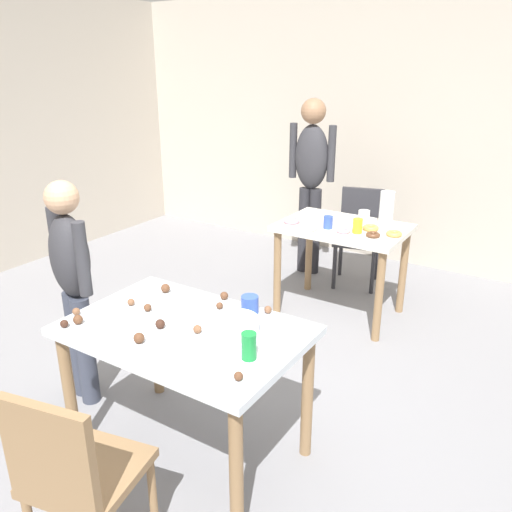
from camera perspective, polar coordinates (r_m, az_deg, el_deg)
The scene contains 36 objects.
ground_plane at distance 3.12m, azimuth -4.98°, elevation -18.27°, with size 6.40×6.40×0.00m, color gray.
wall_back at distance 5.36m, azimuth 16.16°, elevation 12.83°, with size 6.40×0.10×2.60m, color #BCB2A3.
dining_table_near at distance 2.61m, azimuth -7.73°, elevation -9.75°, with size 1.15×0.76×0.75m.
dining_table_far at distance 4.16m, azimuth 9.43°, elevation 1.69°, with size 0.97×0.68×0.75m.
chair_near_table at distance 2.24m, azimuth -19.31°, elevation -21.47°, with size 0.47×0.47×0.87m.
chair_far_table at distance 4.86m, azimuth 11.25°, elevation 2.75°, with size 0.49×0.49×0.87m.
person_girl_near at distance 3.14m, azimuth -19.49°, elevation -2.18°, with size 0.45×0.29×1.36m.
person_adult_far at distance 4.89m, azimuth 6.08°, elevation 9.26°, with size 0.45×0.23×1.65m.
mixing_bowl at distance 2.47m, azimuth -2.20°, elevation -7.62°, with size 0.22×0.22×0.07m, color white.
soda_can at distance 2.26m, azimuth -0.78°, elevation -9.84°, with size 0.07×0.07×0.12m, color #198438.
fork_near at distance 2.83m, azimuth -8.82°, elevation -4.81°, with size 0.17×0.02×0.01m, color silver.
cup_near_0 at distance 2.65m, azimuth -0.68°, elevation -5.37°, with size 0.09×0.09×0.09m, color #3351B2.
cake_ball_0 at distance 2.93m, azimuth -9.90°, elevation -3.50°, with size 0.05×0.05×0.05m, color brown.
cake_ball_1 at distance 2.45m, azimuth -12.71°, elevation -8.76°, with size 0.05×0.05×0.05m, color brown.
cake_ball_2 at distance 2.73m, azimuth -11.80°, elevation -5.56°, with size 0.04×0.04×0.04m, color brown.
cake_ball_3 at distance 2.81m, azimuth -3.51°, elevation -4.37°, with size 0.04×0.04×0.04m, color brown.
cake_ball_4 at distance 2.14m, azimuth -1.93°, elevation -13.03°, with size 0.04×0.04×0.04m, color brown.
cake_ball_5 at distance 2.71m, azimuth -4.02°, elevation -5.45°, with size 0.04×0.04×0.04m, color brown.
cake_ball_6 at distance 2.56m, azimuth -10.46°, elevation -7.33°, with size 0.05×0.05×0.05m, color #3D2319.
cake_ball_7 at distance 2.82m, azimuth -13.54°, elevation -4.93°, with size 0.04×0.04×0.04m, color brown.
cake_ball_8 at distance 2.37m, azimuth -0.48°, elevation -9.45°, with size 0.04×0.04×0.04m, color brown.
cake_ball_9 at distance 2.69m, azimuth -20.28°, elevation -6.98°, with size 0.04×0.04×0.04m, color #3D2319.
cake_ball_10 at distance 2.79m, azimuth -19.11°, elevation -5.76°, with size 0.04×0.04×0.04m, color brown.
cake_ball_11 at distance 2.66m, azimuth 1.31°, elevation -5.90°, with size 0.04×0.04×0.04m, color brown.
cake_ball_12 at distance 2.70m, azimuth -18.93°, elevation -6.60°, with size 0.05×0.05×0.05m, color brown.
cake_ball_13 at distance 2.49m, azimuth -6.44°, elevation -7.97°, with size 0.04×0.04×0.04m, color brown.
pitcher_far at distance 4.22m, azimuth 14.13°, elevation 5.18°, with size 0.11×0.11×0.25m, color white.
cup_far_0 at distance 4.02m, azimuth 7.91°, elevation 3.68°, with size 0.07×0.07×0.10m, color #3351B2.
cup_far_1 at distance 4.18m, azimuth 11.74°, elevation 4.20°, with size 0.09×0.09×0.11m, color white.
cup_far_2 at distance 3.94m, azimuth 11.07°, elevation 3.26°, with size 0.07×0.07×0.11m, color yellow.
donut_far_0 at distance 3.94m, azimuth 9.55°, elevation 2.78°, with size 0.11×0.11×0.03m, color pink.
donut_far_1 at distance 3.94m, azimuth 14.91°, elevation 2.38°, with size 0.12×0.12×0.03m, color gold.
donut_far_2 at distance 3.89m, azimuth 12.70°, elevation 2.29°, with size 0.10×0.10×0.03m, color brown.
donut_far_3 at distance 4.13m, azimuth 3.90°, elevation 3.92°, with size 0.13×0.13×0.04m, color pink.
donut_far_4 at distance 4.04m, azimuth 12.47°, elevation 3.04°, with size 0.12×0.12×0.04m, color gold.
donut_far_5 at distance 3.97m, azimuth 5.89°, elevation 3.13°, with size 0.12×0.12×0.04m, color white.
Camera 1 is at (1.51, -1.90, 1.96)m, focal length 36.49 mm.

